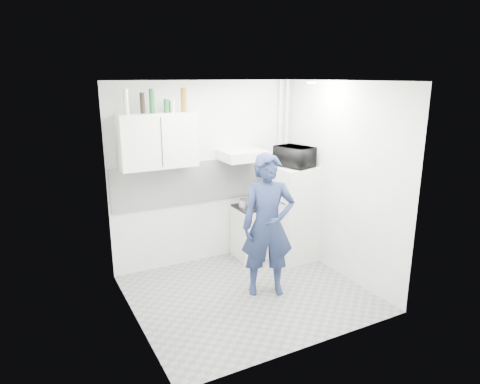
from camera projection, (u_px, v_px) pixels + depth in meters
name	position (u px, v px, depth m)	size (l,w,h in m)	color
floor	(248.00, 293.00, 5.40)	(2.80, 2.80, 0.00)	slate
ceiling	(249.00, 81.00, 4.72)	(2.80, 2.80, 0.00)	white
wall_back	(207.00, 174.00, 6.12)	(2.80, 2.80, 0.00)	beige
wall_left	(131.00, 211.00, 4.43)	(2.60, 2.60, 0.00)	beige
wall_right	(341.00, 181.00, 5.69)	(2.60, 2.60, 0.00)	beige
person	(268.00, 225.00, 5.21)	(0.65, 0.43, 1.78)	#1D294A
stove	(251.00, 232.00, 6.42)	(0.48, 0.48, 0.77)	silver
fridge	(293.00, 214.00, 6.26)	(0.58, 0.58, 1.41)	white
stove_top	(252.00, 207.00, 6.32)	(0.46, 0.46, 0.03)	black
saucepan	(246.00, 203.00, 6.27)	(0.20, 0.20, 0.11)	silver
microwave	(295.00, 157.00, 6.04)	(0.35, 0.52, 0.29)	black
bottle_a	(126.00, 102.00, 5.20)	(0.07, 0.07, 0.30)	silver
bottle_c	(142.00, 103.00, 5.29)	(0.06, 0.06, 0.25)	black
bottle_d	(152.00, 101.00, 5.34)	(0.07, 0.07, 0.30)	#144C1E
canister_a	(166.00, 106.00, 5.44)	(0.07, 0.07, 0.17)	#144C1E
canister_b	(172.00, 106.00, 5.48)	(0.08, 0.08, 0.15)	silver
bottle_e	(184.00, 100.00, 5.53)	(0.08, 0.08, 0.31)	brown
upper_cabinet	(157.00, 141.00, 5.49)	(1.00, 0.35, 0.70)	white
range_hood	(242.00, 155.00, 6.04)	(0.60, 0.50, 0.14)	silver
backsplash	(207.00, 181.00, 6.14)	(2.74, 0.03, 0.60)	white
pipe_a	(285.00, 166.00, 6.64)	(0.05, 0.05, 2.60)	silver
pipe_b	(279.00, 167.00, 6.59)	(0.04, 0.04, 2.60)	silver
ceiling_spot_fixture	(311.00, 83.00, 5.34)	(0.10, 0.10, 0.02)	white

